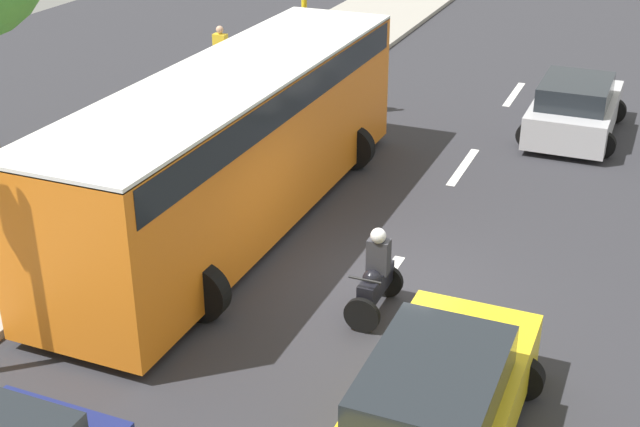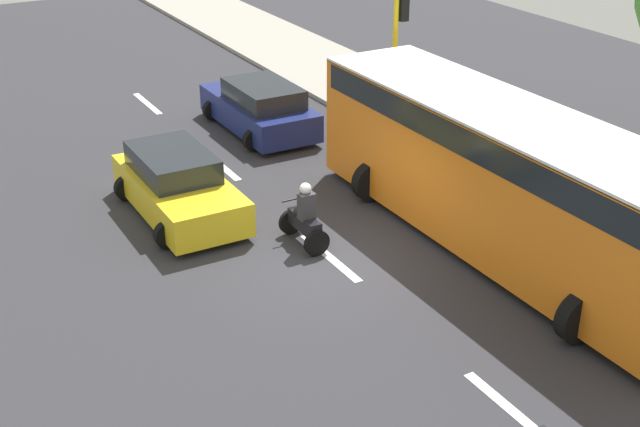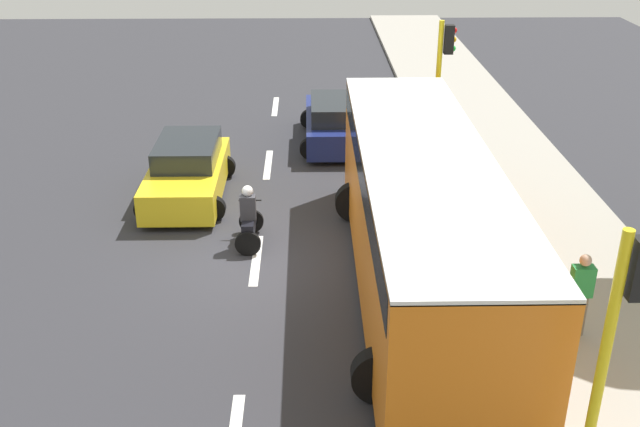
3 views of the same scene
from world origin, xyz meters
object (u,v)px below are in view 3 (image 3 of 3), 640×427
Objects in this scene: pedestrian_near_signal at (580,292)px; traffic_light_midblock at (614,347)px; car_yellow_cab at (187,172)px; traffic_light_corner at (442,79)px; car_dark_blue at (336,122)px; city_bus at (421,212)px; motorcycle at (249,220)px.

traffic_light_midblock is (-1.34, -4.33, 1.87)m from pedestrian_near_signal.
car_yellow_cab is 0.97× the size of traffic_light_corner.
pedestrian_near_signal is (4.05, -11.20, 0.35)m from car_dark_blue.
city_bus reaches higher than car_dark_blue.
traffic_light_midblock is (0.00, -12.41, 0.00)m from traffic_light_corner.
motorcycle is 0.34× the size of traffic_light_midblock.
car_dark_blue is at bearing 99.91° from traffic_light_midblock.
traffic_light_midblock is (2.71, -15.53, 2.22)m from car_dark_blue.
car_dark_blue is 11.91m from pedestrian_near_signal.
car_yellow_cab is 0.40× the size of city_bus.
city_bus is (5.52, -5.11, 1.13)m from car_yellow_cab.
city_bus is 4.47m from motorcycle.
traffic_light_midblock is at bearing -80.09° from car_dark_blue.
traffic_light_midblock is at bearing -107.14° from pedestrian_near_signal.
car_dark_blue is 4.70m from traffic_light_corner.
car_dark_blue is 9.50m from city_bus.
car_dark_blue is 0.41× the size of city_bus.
car_yellow_cab and car_dark_blue have the same top height.
car_dark_blue is 0.99× the size of traffic_light_midblock.
traffic_light_midblock reaches higher than city_bus.
city_bus reaches higher than motorcycle.
traffic_light_corner reaches higher than car_yellow_cab.
traffic_light_midblock reaches higher than motorcycle.
car_dark_blue is 7.47m from motorcycle.
city_bus is at bearing 102.48° from traffic_light_midblock.
car_yellow_cab is at bearing 139.70° from pedestrian_near_signal.
traffic_light_midblock reaches higher than pedestrian_near_signal.
car_yellow_cab is 2.59× the size of pedestrian_near_signal.
traffic_light_midblock reaches higher than car_yellow_cab.
city_bus is 6.51× the size of pedestrian_near_signal.
city_bus reaches higher than car_yellow_cab.
traffic_light_corner reaches higher than motorcycle.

